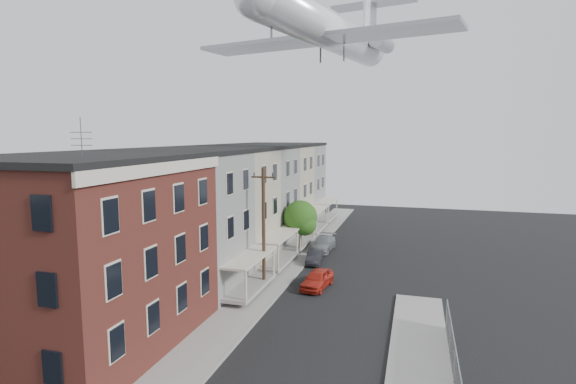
% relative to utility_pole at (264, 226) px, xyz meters
% --- Properties ---
extents(sidewalk_left, '(3.00, 62.00, 0.12)m').
position_rel_utility_pole_xyz_m(sidewalk_left, '(0.10, 6.00, -4.61)').
color(sidewalk_left, gray).
rests_on(sidewalk_left, ground).
extents(curb_left, '(0.15, 62.00, 0.14)m').
position_rel_utility_pole_xyz_m(curb_left, '(1.55, 6.00, -4.60)').
color(curb_left, gray).
rests_on(curb_left, ground).
extents(corner_building, '(10.31, 12.30, 12.15)m').
position_rel_utility_pole_xyz_m(corner_building, '(-6.40, -11.00, 0.49)').
color(corner_building, '#351410').
rests_on(corner_building, ground).
extents(row_house_a, '(11.98, 7.00, 10.30)m').
position_rel_utility_pole_xyz_m(row_house_a, '(-6.36, -1.50, 0.45)').
color(row_house_a, slate).
rests_on(row_house_a, ground).
extents(row_house_b, '(11.98, 7.00, 10.30)m').
position_rel_utility_pole_xyz_m(row_house_b, '(-6.36, 5.50, 0.45)').
color(row_house_b, gray).
rests_on(row_house_b, ground).
extents(row_house_c, '(11.98, 7.00, 10.30)m').
position_rel_utility_pole_xyz_m(row_house_c, '(-6.36, 12.50, 0.45)').
color(row_house_c, slate).
rests_on(row_house_c, ground).
extents(row_house_d, '(11.98, 7.00, 10.30)m').
position_rel_utility_pole_xyz_m(row_house_d, '(-6.36, 19.50, 0.45)').
color(row_house_d, gray).
rests_on(row_house_d, ground).
extents(row_house_e, '(11.98, 7.00, 10.30)m').
position_rel_utility_pole_xyz_m(row_house_e, '(-6.36, 26.50, 0.45)').
color(row_house_e, slate).
rests_on(row_house_e, ground).
extents(utility_pole, '(1.80, 0.26, 9.00)m').
position_rel_utility_pole_xyz_m(utility_pole, '(0.00, 0.00, 0.00)').
color(utility_pole, black).
rests_on(utility_pole, ground).
extents(street_tree, '(3.22, 3.20, 5.20)m').
position_rel_utility_pole_xyz_m(street_tree, '(0.33, 9.92, -1.22)').
color(street_tree, black).
rests_on(street_tree, ground).
extents(car_near, '(2.13, 4.16, 1.35)m').
position_rel_utility_pole_xyz_m(car_near, '(3.80, 1.15, -4.00)').
color(car_near, '#B32417').
rests_on(car_near, ground).
extents(car_mid, '(1.63, 3.70, 1.18)m').
position_rel_utility_pole_xyz_m(car_mid, '(2.15, 7.51, -4.08)').
color(car_mid, black).
rests_on(car_mid, ground).
extents(car_far, '(2.16, 4.82, 1.37)m').
position_rel_utility_pole_xyz_m(car_far, '(2.00, 12.01, -3.99)').
color(car_far, gray).
rests_on(car_far, ground).
extents(airplane, '(23.01, 26.30, 7.57)m').
position_rel_utility_pole_xyz_m(airplane, '(2.97, 9.68, 15.60)').
color(airplane, white).
rests_on(airplane, ground).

